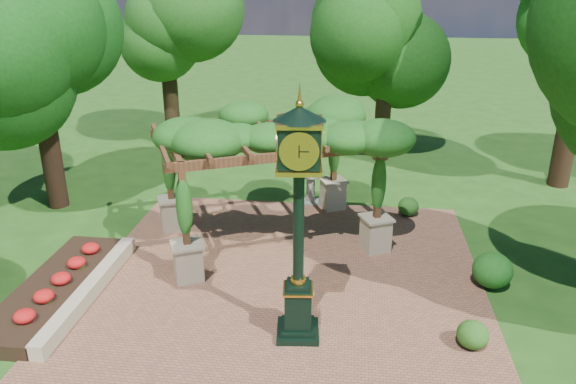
# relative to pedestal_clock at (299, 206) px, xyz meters

# --- Properties ---
(ground) EXTENTS (120.00, 120.00, 0.00)m
(ground) POSITION_rel_pedestal_clock_xyz_m (-0.57, 0.41, -3.08)
(ground) COLOR #1E4714
(ground) RESTS_ON ground
(brick_plaza) EXTENTS (10.00, 12.00, 0.04)m
(brick_plaza) POSITION_rel_pedestal_clock_xyz_m (-0.57, 1.41, -3.06)
(brick_plaza) COLOR brown
(brick_plaza) RESTS_ON ground
(border_wall) EXTENTS (0.35, 5.00, 0.40)m
(border_wall) POSITION_rel_pedestal_clock_xyz_m (-5.17, 0.91, -2.88)
(border_wall) COLOR #C6B793
(border_wall) RESTS_ON ground
(flower_bed) EXTENTS (1.50, 5.00, 0.36)m
(flower_bed) POSITION_rel_pedestal_clock_xyz_m (-6.07, 0.91, -2.90)
(flower_bed) COLOR red
(flower_bed) RESTS_ON ground
(pedestal_clock) EXTENTS (1.11, 1.11, 5.16)m
(pedestal_clock) POSITION_rel_pedestal_clock_xyz_m (0.00, 0.00, 0.00)
(pedestal_clock) COLOR black
(pedestal_clock) RESTS_ON brick_plaza
(pergola) EXTENTS (7.14, 6.01, 3.85)m
(pergola) POSITION_rel_pedestal_clock_xyz_m (-1.30, 4.58, 0.08)
(pergola) COLOR tan
(pergola) RESTS_ON brick_plaza
(sundial) EXTENTS (0.58, 0.58, 1.02)m
(sundial) POSITION_rel_pedestal_clock_xyz_m (-0.34, 7.46, -2.63)
(sundial) COLOR #96968E
(sundial) RESTS_ON ground
(shrub_front) EXTENTS (0.86, 0.86, 0.60)m
(shrub_front) POSITION_rel_pedestal_clock_xyz_m (3.68, -0.01, -2.74)
(shrub_front) COLOR #245718
(shrub_front) RESTS_ON brick_plaza
(shrub_mid) EXTENTS (1.24, 1.24, 0.89)m
(shrub_mid) POSITION_rel_pedestal_clock_xyz_m (4.60, 2.58, -2.60)
(shrub_mid) COLOR #1B5518
(shrub_mid) RESTS_ON brick_plaza
(shrub_back) EXTENTS (0.73, 0.73, 0.60)m
(shrub_back) POSITION_rel_pedestal_clock_xyz_m (2.88, 6.80, -2.74)
(shrub_back) COLOR #245919
(shrub_back) RESTS_ON brick_plaza
(tree_west_near) EXTENTS (4.26, 4.26, 8.03)m
(tree_west_near) POSITION_rel_pedestal_clock_xyz_m (-8.80, 6.29, 2.43)
(tree_west_near) COLOR black
(tree_west_near) RESTS_ON ground
(tree_west_far) EXTENTS (4.29, 4.29, 7.96)m
(tree_west_far) POSITION_rel_pedestal_clock_xyz_m (-7.06, 13.56, 2.38)
(tree_west_far) COLOR #2E2112
(tree_west_far) RESTS_ON ground
(tree_north) EXTENTS (4.46, 4.46, 6.97)m
(tree_north) POSITION_rel_pedestal_clock_xyz_m (2.18, 12.70, 1.71)
(tree_north) COLOR #372616
(tree_north) RESTS_ON ground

